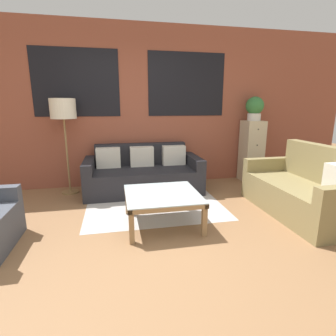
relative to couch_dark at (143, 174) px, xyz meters
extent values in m
plane|color=#8E6642|center=(-0.08, -1.95, -0.29)|extent=(16.00, 16.00, 0.00)
cube|color=brown|center=(-0.08, 0.49, 1.11)|extent=(8.40, 0.08, 2.80)
cube|color=black|center=(-1.03, 0.44, 1.51)|extent=(1.40, 0.01, 1.10)
cube|color=black|center=(0.87, 0.44, 1.51)|extent=(1.40, 0.01, 1.10)
cube|color=#BCB7B2|center=(0.08, -0.76, -0.28)|extent=(1.95, 1.43, 0.00)
cube|color=#232328|center=(0.00, -0.13, -0.09)|extent=(1.60, 0.72, 0.40)
cube|color=#232328|center=(0.00, 0.31, 0.10)|extent=(1.60, 0.16, 0.78)
cube|color=#232328|center=(-0.88, -0.05, 0.00)|extent=(0.16, 0.88, 0.58)
cube|color=#232328|center=(0.88, -0.05, 0.00)|extent=(0.16, 0.88, 0.58)
cube|color=silver|center=(-0.57, 0.15, 0.28)|extent=(0.40, 0.16, 0.34)
cube|color=silver|center=(0.00, 0.15, 0.28)|extent=(0.40, 0.16, 0.34)
cube|color=silver|center=(0.57, 0.15, 0.28)|extent=(0.40, 0.16, 0.34)
cube|color=olive|center=(1.86, -1.41, -0.08)|extent=(0.64, 1.38, 0.42)
cube|color=olive|center=(2.26, -1.41, 0.17)|extent=(0.16, 1.38, 0.92)
cube|color=olive|center=(1.94, -0.65, 0.02)|extent=(0.80, 0.14, 0.62)
cube|color=silver|center=(0.08, -1.37, 0.11)|extent=(0.88, 0.88, 0.01)
cube|color=#99754C|center=(0.08, -1.78, 0.08)|extent=(0.88, 0.05, 0.05)
cube|color=#99754C|center=(0.08, -0.95, 0.08)|extent=(0.88, 0.05, 0.05)
cube|color=#99754C|center=(-0.33, -1.37, 0.08)|extent=(0.05, 0.88, 0.05)
cube|color=#99754C|center=(0.50, -1.37, 0.08)|extent=(0.05, 0.88, 0.05)
cube|color=#99754C|center=(-0.32, -1.77, -0.09)|extent=(0.06, 0.05, 0.39)
cube|color=#99754C|center=(0.49, -1.77, -0.09)|extent=(0.05, 0.05, 0.39)
cube|color=#99754C|center=(-0.32, -0.97, -0.09)|extent=(0.06, 0.06, 0.39)
cube|color=#99754C|center=(0.49, -0.97, -0.09)|extent=(0.05, 0.06, 0.39)
cylinder|color=olive|center=(-1.22, 0.14, -0.28)|extent=(0.28, 0.28, 0.02)
cylinder|color=olive|center=(-1.22, 0.14, 0.34)|extent=(0.03, 0.03, 1.21)
cylinder|color=beige|center=(-1.22, 0.14, 1.10)|extent=(0.40, 0.40, 0.31)
cube|color=#C6B793|center=(2.12, 0.22, 0.29)|extent=(0.36, 0.37, 1.16)
sphere|color=#38332D|center=(2.12, 0.03, 0.73)|extent=(0.02, 0.02, 0.02)
sphere|color=#38332D|center=(2.12, 0.03, 0.44)|extent=(0.02, 0.02, 0.02)
sphere|color=#38332D|center=(2.12, 0.03, 0.15)|extent=(0.02, 0.02, 0.02)
sphere|color=#38332D|center=(2.12, 0.03, -0.14)|extent=(0.02, 0.02, 0.02)
cylinder|color=silver|center=(2.12, 0.22, 0.94)|extent=(0.24, 0.24, 0.14)
sphere|color=#387A3D|center=(2.12, 0.22, 1.14)|extent=(0.33, 0.33, 0.33)
camera|label=1|loc=(-0.45, -4.33, 1.14)|focal=28.00mm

